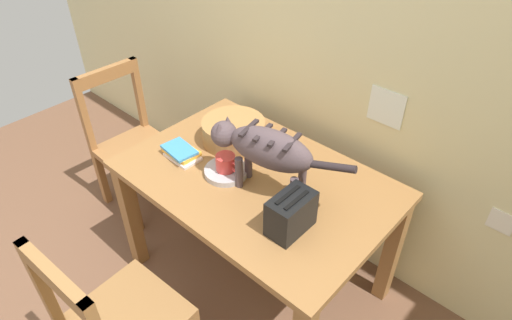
{
  "coord_description": "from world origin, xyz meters",
  "views": [
    {
      "loc": [
        1.18,
        0.03,
        2.06
      ],
      "look_at": [
        0.11,
        1.2,
        0.83
      ],
      "focal_mm": 30.73,
      "sensor_mm": 36.0,
      "label": 1
    }
  ],
  "objects": [
    {
      "name": "toaster",
      "position": [
        0.44,
        1.05,
        0.82
      ],
      "size": [
        0.12,
        0.2,
        0.18
      ],
      "color": "black",
      "rests_on": "dining_table"
    },
    {
      "name": "coffee_mug",
      "position": [
        -0.0,
        1.12,
        0.8
      ],
      "size": [
        0.13,
        0.09,
        0.08
      ],
      "color": "#D83C39",
      "rests_on": "saucer_bowl"
    },
    {
      "name": "dining_table",
      "position": [
        0.11,
        1.2,
        0.64
      ],
      "size": [
        1.27,
        0.84,
        0.73
      ],
      "color": "olive",
      "rests_on": "ground_plane"
    },
    {
      "name": "magazine",
      "position": [
        -0.11,
        1.38,
        0.74
      ],
      "size": [
        0.28,
        0.2,
        0.01
      ],
      "primitive_type": "cube",
      "rotation": [
        0.0,
        0.0,
        -0.0
      ],
      "color": "#8D4895",
      "rests_on": "dining_table"
    },
    {
      "name": "wicker_basket",
      "position": [
        -0.17,
        1.34,
        0.79
      ],
      "size": [
        0.33,
        0.33,
        0.12
      ],
      "color": "#A77641",
      "rests_on": "dining_table"
    },
    {
      "name": "book_stack",
      "position": [
        -0.27,
        1.07,
        0.76
      ],
      "size": [
        0.2,
        0.14,
        0.05
      ],
      "color": "silver",
      "rests_on": "dining_table"
    },
    {
      "name": "cat",
      "position": [
        0.2,
        1.16,
        0.96
      ],
      "size": [
        0.66,
        0.22,
        0.32
      ],
      "rotation": [
        0.0,
        0.0,
        1.78
      ],
      "color": "#504145",
      "rests_on": "dining_table"
    },
    {
      "name": "wooden_chair_near",
      "position": [
        -0.9,
        1.16,
        0.45
      ],
      "size": [
        0.43,
        0.43,
        0.92
      ],
      "rotation": [
        0.0,
        0.0,
        -1.61
      ],
      "color": "#9B683A",
      "rests_on": "ground_plane"
    },
    {
      "name": "saucer_bowl",
      "position": [
        -0.01,
        1.12,
        0.75
      ],
      "size": [
        0.21,
        0.21,
        0.03
      ],
      "primitive_type": "cylinder",
      "color": "#AEA9AC",
      "rests_on": "dining_table"
    },
    {
      "name": "wall_rear",
      "position": [
        0.0,
        1.77,
        1.25
      ],
      "size": [
        5.04,
        0.11,
        2.5
      ],
      "color": "beige",
      "rests_on": "ground_plane"
    }
  ]
}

